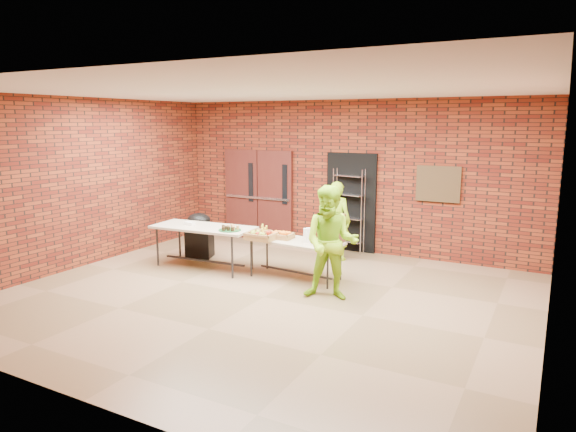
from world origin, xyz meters
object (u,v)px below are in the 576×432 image
at_px(wire_rack, 349,211).
at_px(covered_grill, 199,235).
at_px(table_right, 295,243).
at_px(volunteer_man, 331,243).
at_px(volunteer_woman, 336,221).
at_px(table_left, 203,230).
at_px(coffee_dispenser, 332,228).

distance_m(wire_rack, covered_grill, 3.15).
relative_size(wire_rack, table_right, 1.02).
bearing_deg(covered_grill, volunteer_man, -36.57).
bearing_deg(volunteer_woman, table_right, 81.34).
distance_m(wire_rack, volunteer_woman, 0.69).
xyz_separation_m(table_left, coffee_dispenser, (2.47, 0.38, 0.20)).
relative_size(volunteer_woman, volunteer_man, 0.89).
distance_m(wire_rack, coffee_dispenser, 2.09).
relative_size(covered_grill, volunteer_man, 0.51).
relative_size(table_left, covered_grill, 2.19).
xyz_separation_m(volunteer_woman, volunteer_man, (0.83, -2.18, 0.10)).
relative_size(table_right, volunteer_man, 0.97).
bearing_deg(table_left, coffee_dispenser, 4.49).
bearing_deg(covered_grill, coffee_dispenser, -23.26).
xyz_separation_m(wire_rack, coffee_dispenser, (0.50, -2.03, 0.05)).
bearing_deg(covered_grill, table_right, -28.10).
bearing_deg(volunteer_man, table_right, 131.24).
bearing_deg(table_right, volunteer_man, -29.32).
xyz_separation_m(wire_rack, volunteer_man, (0.84, -2.87, 0.00)).
height_order(wire_rack, volunteer_man, volunteer_man).
bearing_deg(volunteer_woman, volunteer_man, 107.46).
height_order(coffee_dispenser, covered_grill, coffee_dispenser).
bearing_deg(wire_rack, covered_grill, -130.53).
bearing_deg(coffee_dispenser, volunteer_woman, 109.90).
bearing_deg(volunteer_man, wire_rack, 92.42).
bearing_deg(volunteer_man, volunteer_woman, 96.90).
distance_m(table_left, covered_grill, 0.85).
bearing_deg(table_left, covered_grill, 129.69).
xyz_separation_m(table_left, volunteer_man, (2.82, -0.46, 0.16)).
height_order(wire_rack, coffee_dispenser, wire_rack).
relative_size(covered_grill, volunteer_woman, 0.58).
xyz_separation_m(covered_grill, volunteer_woman, (2.54, 1.14, 0.34)).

